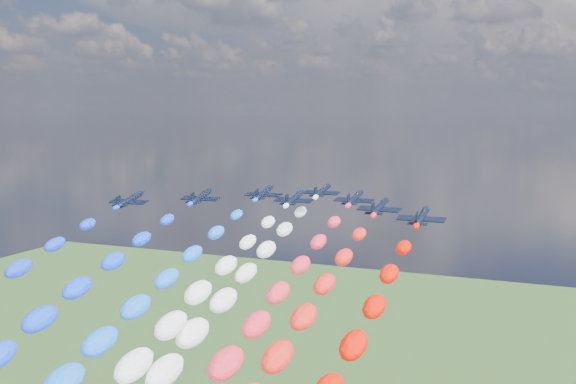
% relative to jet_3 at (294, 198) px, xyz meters
% --- Properties ---
extents(jet_0, '(9.14, 12.32, 4.89)m').
position_rel_jet_3_xyz_m(jet_0, '(-32.29, -16.10, 0.00)').
color(jet_0, black).
extents(jet_1, '(9.38, 12.49, 4.89)m').
position_rel_jet_3_xyz_m(jet_1, '(-20.68, -5.14, 0.00)').
color(jet_1, black).
extents(jet_2, '(9.16, 12.33, 4.89)m').
position_rel_jet_3_xyz_m(jet_2, '(-10.31, 6.39, 0.00)').
color(jet_2, black).
extents(trail_2, '(5.78, 128.96, 44.31)m').
position_rel_jet_3_xyz_m(trail_2, '(-10.31, -60.10, -20.26)').
color(trail_2, blue).
extents(jet_3, '(8.93, 12.17, 4.89)m').
position_rel_jet_3_xyz_m(jet_3, '(0.00, 0.00, 0.00)').
color(jet_3, black).
extents(jet_4, '(9.25, 12.40, 4.89)m').
position_rel_jet_3_xyz_m(jet_4, '(1.08, 15.47, 0.00)').
color(jet_4, black).
extents(trail_4, '(5.78, 128.96, 44.31)m').
position_rel_jet_3_xyz_m(trail_4, '(1.08, -51.01, -20.26)').
color(trail_4, white).
extents(jet_5, '(9.18, 12.35, 4.89)m').
position_rel_jet_3_xyz_m(jet_5, '(12.35, 5.27, 0.00)').
color(jet_5, black).
extents(jet_6, '(9.52, 12.59, 4.89)m').
position_rel_jet_3_xyz_m(jet_6, '(21.06, -6.01, 0.00)').
color(jet_6, black).
extents(jet_7, '(8.84, 12.11, 4.89)m').
position_rel_jet_3_xyz_m(jet_7, '(31.42, -15.03, 0.00)').
color(jet_7, black).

